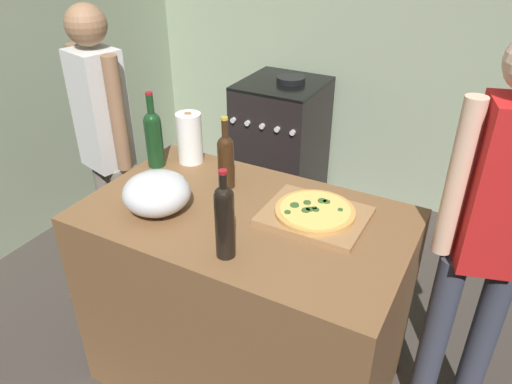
# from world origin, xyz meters

# --- Properties ---
(ground_plane) EXTENTS (4.36, 3.14, 0.02)m
(ground_plane) POSITION_xyz_m (0.00, 1.27, -0.01)
(ground_plane) COLOR #3F3833
(kitchen_wall_rear) EXTENTS (4.36, 0.10, 2.60)m
(kitchen_wall_rear) POSITION_xyz_m (0.00, 2.59, 1.30)
(kitchen_wall_rear) COLOR #99A889
(kitchen_wall_rear) RESTS_ON ground_plane
(kitchen_wall_left) EXTENTS (0.10, 3.14, 2.60)m
(kitchen_wall_left) POSITION_xyz_m (-1.93, 1.27, 1.30)
(kitchen_wall_left) COLOR #99A889
(kitchen_wall_left) RESTS_ON ground_plane
(counter) EXTENTS (1.31, 0.78, 0.94)m
(counter) POSITION_xyz_m (-0.02, 0.58, 0.47)
(counter) COLOR brown
(counter) RESTS_ON ground_plane
(cutting_board) EXTENTS (0.40, 0.32, 0.02)m
(cutting_board) POSITION_xyz_m (0.24, 0.69, 0.95)
(cutting_board) COLOR #9E7247
(cutting_board) RESTS_ON counter
(pizza) EXTENTS (0.32, 0.32, 0.03)m
(pizza) POSITION_xyz_m (0.24, 0.69, 0.97)
(pizza) COLOR tan
(pizza) RESTS_ON cutting_board
(mixing_bowl) EXTENTS (0.27, 0.27, 0.17)m
(mixing_bowl) POSITION_xyz_m (-0.33, 0.43, 1.02)
(mixing_bowl) COLOR #B2B2B7
(mixing_bowl) RESTS_ON counter
(paper_towel_roll) EXTENTS (0.12, 0.12, 0.25)m
(paper_towel_roll) POSITION_xyz_m (-0.48, 0.86, 1.06)
(paper_towel_roll) COLOR white
(paper_towel_roll) RESTS_ON counter
(wine_bottle_green) EXTENTS (0.08, 0.08, 0.36)m
(wine_bottle_green) POSITION_xyz_m (-0.59, 0.75, 1.09)
(wine_bottle_green) COLOR #143819
(wine_bottle_green) RESTS_ON counter
(wine_bottle_clear) EXTENTS (0.07, 0.07, 0.34)m
(wine_bottle_clear) POSITION_xyz_m (0.06, 0.32, 1.09)
(wine_bottle_clear) COLOR black
(wine_bottle_clear) RESTS_ON counter
(wine_bottle_dark) EXTENTS (0.07, 0.07, 0.32)m
(wine_bottle_dark) POSITION_xyz_m (-0.20, 0.74, 1.07)
(wine_bottle_dark) COLOR #331E0F
(wine_bottle_dark) RESTS_ON counter
(stove) EXTENTS (0.57, 0.62, 0.97)m
(stove) POSITION_xyz_m (-0.62, 2.19, 0.47)
(stove) COLOR black
(stove) RESTS_ON ground_plane
(person_in_stripes) EXTENTS (0.38, 0.25, 1.63)m
(person_in_stripes) POSITION_xyz_m (-1.00, 0.84, 0.94)
(person_in_stripes) COLOR slate
(person_in_stripes) RESTS_ON ground_plane
(person_in_red) EXTENTS (0.36, 0.25, 1.70)m
(person_in_red) POSITION_xyz_m (0.86, 0.84, 0.98)
(person_in_red) COLOR #383D4C
(person_in_red) RESTS_ON ground_plane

